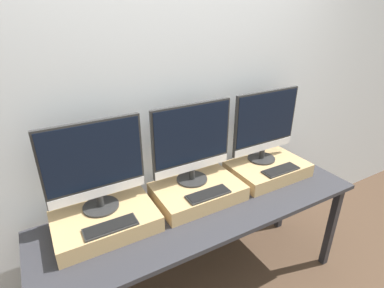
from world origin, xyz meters
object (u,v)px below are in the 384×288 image
keyboard_right (281,170)px  monitor_right (265,125)px  keyboard_left (111,227)px  keyboard_center (208,194)px  monitor_center (192,142)px  monitor_left (95,165)px

keyboard_right → monitor_right: bearing=90.0°
keyboard_left → keyboard_center: (0.61, 0.00, 0.00)m
keyboard_center → monitor_right: (0.61, 0.20, 0.28)m
monitor_right → keyboard_right: size_ratio=1.93×
keyboard_left → monitor_center: (0.61, 0.20, 0.28)m
monitor_right → keyboard_center: bearing=-161.6°
keyboard_left → monitor_right: (1.23, 0.20, 0.28)m
keyboard_left → keyboard_right: bearing=0.0°
monitor_left → keyboard_center: monitor_left is taller
monitor_center → keyboard_right: (0.61, -0.20, -0.28)m
monitor_left → keyboard_center: size_ratio=1.93×
monitor_left → keyboard_right: 1.27m
monitor_center → monitor_right: size_ratio=1.00×
keyboard_left → keyboard_center: 0.61m
monitor_left → keyboard_right: monitor_left is taller
monitor_left → monitor_right: (1.23, 0.00, 0.00)m
monitor_left → keyboard_right: size_ratio=1.93×
keyboard_center → monitor_right: monitor_right is taller
monitor_left → monitor_center: 0.61m
monitor_center → keyboard_right: 0.70m
keyboard_left → keyboard_center: size_ratio=1.00×
monitor_right → keyboard_left: bearing=-170.5°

